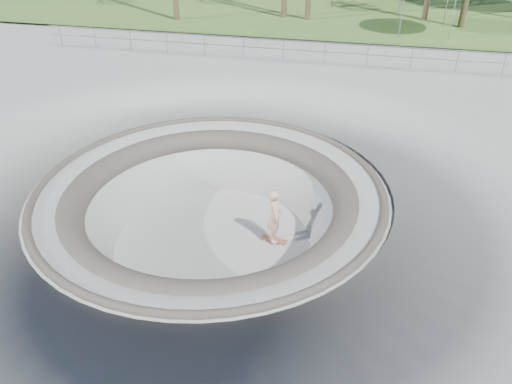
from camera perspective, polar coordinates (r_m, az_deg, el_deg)
ground at (r=14.61m, az=-5.29°, el=0.39°), size 180.00×180.00×0.00m
skate_bowl at (r=15.64m, az=-4.96°, el=-5.33°), size 14.00×14.00×4.10m
distant_hills at (r=70.49m, az=13.10°, el=19.25°), size 103.20×45.00×28.60m
safety_railing at (r=25.10m, az=3.15°, el=15.92°), size 25.00×0.06×1.03m
skateboard at (r=15.56m, az=2.08°, el=-5.47°), size 0.84×0.37×0.08m
skater at (r=15.03m, az=2.15°, el=-2.74°), size 0.56×0.72×1.76m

